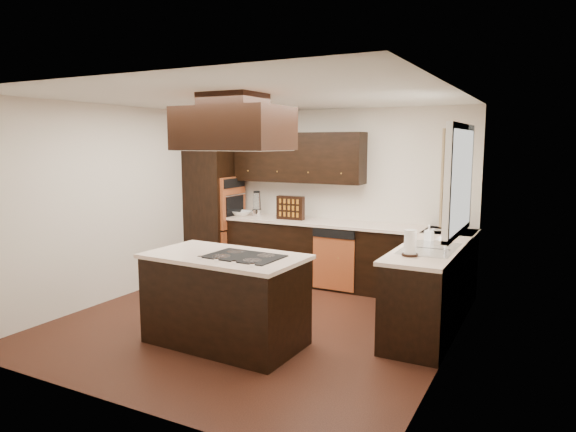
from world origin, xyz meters
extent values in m
cube|color=#512818|center=(0.00, 0.00, -0.01)|extent=(4.20, 4.20, 0.02)
cube|color=silver|center=(0.00, 0.00, 2.51)|extent=(4.20, 4.20, 0.02)
cube|color=silver|center=(0.00, 2.11, 1.25)|extent=(4.20, 0.02, 2.50)
cube|color=silver|center=(0.00, -2.11, 1.25)|extent=(4.20, 0.02, 2.50)
cube|color=silver|center=(-2.11, 0.00, 1.25)|extent=(0.02, 4.20, 2.50)
cube|color=silver|center=(2.11, 0.00, 1.25)|extent=(0.02, 4.20, 2.50)
cube|color=black|center=(-1.78, 1.71, 1.06)|extent=(0.65, 0.75, 2.12)
cube|color=#B9562B|center=(-1.43, 1.71, 1.12)|extent=(0.05, 0.62, 0.78)
cube|color=black|center=(0.03, 1.80, 0.44)|extent=(2.93, 0.60, 0.88)
cube|color=black|center=(1.80, 0.90, 0.44)|extent=(0.60, 2.40, 0.88)
cube|color=#FFE2CB|center=(0.03, 1.79, 0.90)|extent=(2.93, 0.63, 0.04)
cube|color=#FFE2CB|center=(1.79, 0.90, 0.90)|extent=(0.63, 2.40, 0.04)
cube|color=black|center=(-0.43, 1.93, 1.81)|extent=(2.00, 0.34, 0.72)
cube|color=#B9562B|center=(0.33, 1.50, 0.40)|extent=(0.60, 0.05, 0.72)
cube|color=white|center=(2.07, 0.55, 1.65)|extent=(0.06, 1.32, 1.12)
cube|color=white|center=(2.10, 0.55, 1.65)|extent=(0.00, 1.20, 1.00)
cube|color=#F5EABF|center=(2.01, 0.13, 1.70)|extent=(0.02, 0.34, 0.90)
cube|color=#F5EABF|center=(2.01, 0.97, 1.70)|extent=(0.02, 0.34, 0.90)
cube|color=silver|center=(1.80, 0.55, 0.92)|extent=(0.52, 0.84, 0.01)
cube|color=black|center=(0.05, -0.67, 0.44)|extent=(1.57, 0.90, 0.88)
cube|color=#FFE2CB|center=(0.05, -0.67, 0.90)|extent=(1.62, 0.95, 0.04)
cube|color=black|center=(0.28, -0.68, 0.93)|extent=(0.74, 0.51, 0.01)
cube|color=black|center=(0.10, -0.55, 2.16)|extent=(1.05, 0.72, 0.42)
cube|color=black|center=(0.10, -0.55, 2.44)|extent=(0.55, 0.50, 0.13)
cylinder|color=silver|center=(-1.06, 1.80, 0.97)|extent=(0.15, 0.15, 0.10)
cone|color=silver|center=(-1.06, 1.80, 1.15)|extent=(0.13, 0.13, 0.26)
cube|color=black|center=(-0.45, 1.74, 1.09)|extent=(0.41, 0.12, 0.34)
imported|color=white|center=(-1.31, 1.75, 0.96)|extent=(0.34, 0.34, 0.07)
imported|color=white|center=(1.70, 0.99, 1.01)|extent=(0.10, 0.11, 0.18)
cylinder|color=white|center=(1.71, 0.11, 1.05)|extent=(0.12, 0.12, 0.26)
camera|label=1|loc=(2.93, -4.81, 2.02)|focal=32.00mm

